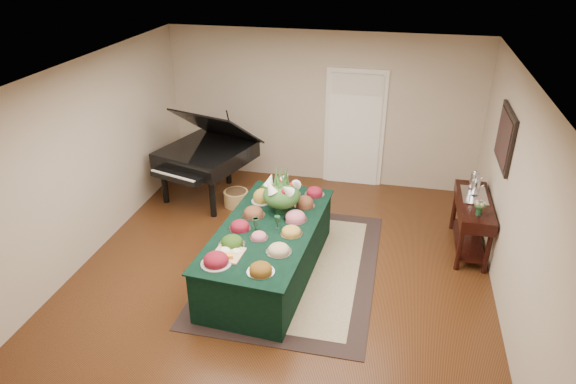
% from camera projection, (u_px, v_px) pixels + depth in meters
% --- Properties ---
extents(ground, '(6.00, 6.00, 0.00)m').
position_uv_depth(ground, '(283.00, 270.00, 7.03)').
color(ground, black).
rests_on(ground, ground).
extents(area_rug, '(2.26, 3.16, 0.01)m').
position_uv_depth(area_rug, '(293.00, 266.00, 7.11)').
color(area_rug, black).
rests_on(area_rug, ground).
extents(kitchen_doorway, '(1.05, 0.07, 2.10)m').
position_uv_depth(kitchen_doorway, '(354.00, 130.00, 9.03)').
color(kitchen_doorway, white).
rests_on(kitchen_doorway, ground).
extents(buffet_table, '(1.36, 2.61, 0.73)m').
position_uv_depth(buffet_table, '(269.00, 250.00, 6.80)').
color(buffet_table, black).
rests_on(buffet_table, ground).
extents(food_platters, '(1.13, 2.31, 0.15)m').
position_uv_depth(food_platters, '(268.00, 220.00, 6.69)').
color(food_platters, '#A1AAA1').
rests_on(food_platters, buffet_table).
extents(cutting_board, '(0.37, 0.37, 0.10)m').
position_uv_depth(cutting_board, '(229.00, 251.00, 6.06)').
color(cutting_board, tan).
rests_on(cutting_board, buffet_table).
extents(green_goblets, '(0.33, 0.20, 0.18)m').
position_uv_depth(green_goblets, '(263.00, 224.00, 6.53)').
color(green_goblets, '#15361F').
rests_on(green_goblets, buffet_table).
extents(floral_centerpiece, '(0.53, 0.53, 0.53)m').
position_uv_depth(floral_centerpiece, '(282.00, 191.00, 6.86)').
color(floral_centerpiece, '#15361F').
rests_on(floral_centerpiece, buffet_table).
extents(grand_piano, '(1.72, 1.82, 1.61)m').
position_uv_depth(grand_piano, '(206.00, 154.00, 8.63)').
color(grand_piano, black).
rests_on(grand_piano, ground).
extents(wicker_basket, '(0.41, 0.41, 0.26)m').
position_uv_depth(wicker_basket, '(236.00, 198.00, 8.64)').
color(wicker_basket, '#9F7940').
rests_on(wicker_basket, ground).
extents(mahogany_sideboard, '(0.45, 1.32, 0.80)m').
position_uv_depth(mahogany_sideboard, '(473.00, 212.00, 7.22)').
color(mahogany_sideboard, black).
rests_on(mahogany_sideboard, ground).
extents(tea_service, '(0.34, 0.58, 0.30)m').
position_uv_depth(tea_service, '(475.00, 185.00, 7.30)').
color(tea_service, silver).
rests_on(tea_service, mahogany_sideboard).
extents(pink_bouquet, '(0.17, 0.17, 0.21)m').
position_uv_depth(pink_bouquet, '(480.00, 206.00, 6.71)').
color(pink_bouquet, '#15361F').
rests_on(pink_bouquet, mahogany_sideboard).
extents(wall_painting, '(0.05, 0.95, 0.75)m').
position_uv_depth(wall_painting, '(505.00, 138.00, 6.66)').
color(wall_painting, black).
rests_on(wall_painting, ground).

